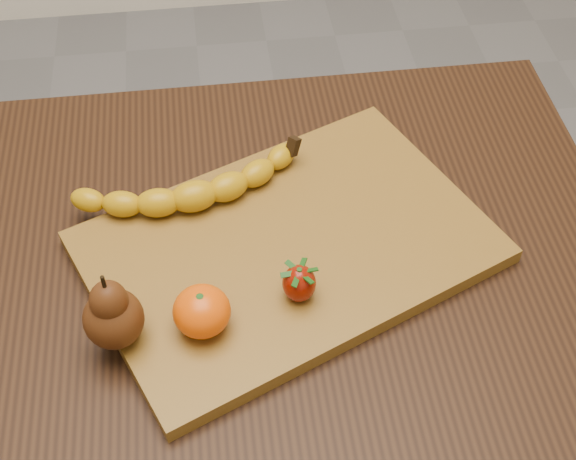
{
  "coord_description": "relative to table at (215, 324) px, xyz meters",
  "views": [
    {
      "loc": [
        0.02,
        -0.58,
        1.48
      ],
      "look_at": [
        0.09,
        0.02,
        0.8
      ],
      "focal_mm": 50.0,
      "sensor_mm": 36.0,
      "label": 1
    }
  ],
  "objects": [
    {
      "name": "table",
      "position": [
        0.0,
        0.0,
        0.0
      ],
      "size": [
        1.0,
        0.7,
        0.76
      ],
      "color": "black",
      "rests_on": "ground"
    },
    {
      "name": "mandarin",
      "position": [
        -0.01,
        -0.08,
        0.14
      ],
      "size": [
        0.08,
        0.08,
        0.05
      ],
      "primitive_type": "ellipsoid",
      "rotation": [
        0.0,
        0.0,
        -0.38
      ],
      "color": "#F25002",
      "rests_on": "cutting_board"
    },
    {
      "name": "banana",
      "position": [
        -0.01,
        0.09,
        0.14
      ],
      "size": [
        0.25,
        0.11,
        0.04
      ],
      "primitive_type": null,
      "rotation": [
        0.0,
        0.0,
        0.19
      ],
      "color": "#C19109",
      "rests_on": "cutting_board"
    },
    {
      "name": "strawberry",
      "position": [
        0.1,
        -0.06,
        0.14
      ],
      "size": [
        0.04,
        0.04,
        0.05
      ],
      "primitive_type": null,
      "rotation": [
        0.0,
        0.0,
        0.09
      ],
      "color": "maroon",
      "rests_on": "cutting_board"
    },
    {
      "name": "cutting_board",
      "position": [
        0.09,
        0.02,
        0.11
      ],
      "size": [
        0.53,
        0.45,
        0.02
      ],
      "primitive_type": "cube",
      "rotation": [
        0.0,
        0.0,
        0.41
      ],
      "color": "brown",
      "rests_on": "table"
    },
    {
      "name": "pear",
      "position": [
        -0.1,
        -0.09,
        0.17
      ],
      "size": [
        0.08,
        0.08,
        0.1
      ],
      "primitive_type": null,
      "rotation": [
        0.0,
        0.0,
        -0.24
      ],
      "color": "#4C240C",
      "rests_on": "cutting_board"
    }
  ]
}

